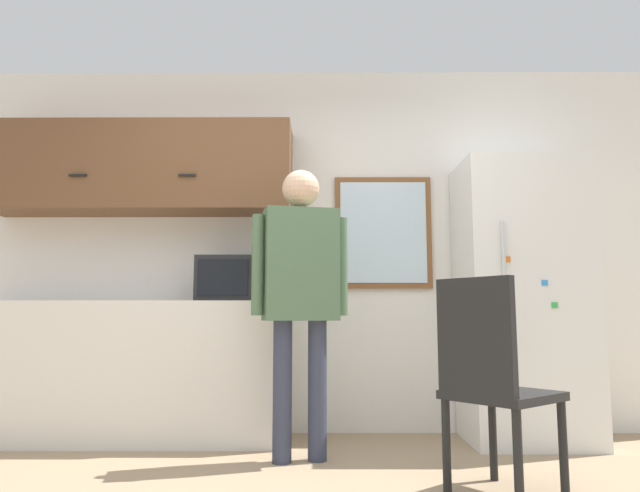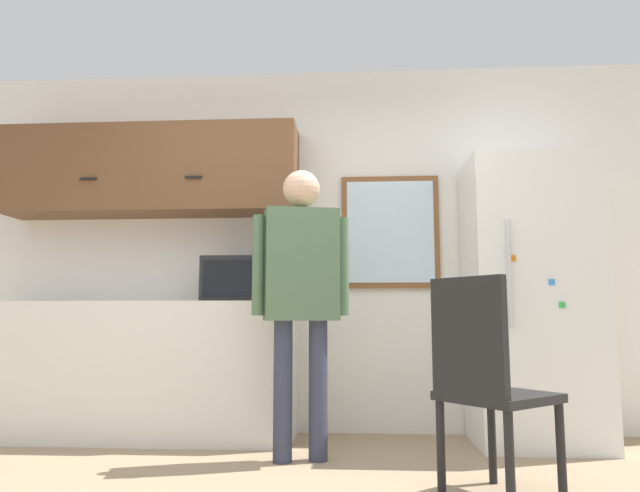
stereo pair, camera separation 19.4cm
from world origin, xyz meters
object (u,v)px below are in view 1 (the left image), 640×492
Objects in this scene: microwave at (234,279)px; chair at (491,377)px; person at (300,279)px; refrigerator at (522,299)px.

microwave is 0.47× the size of chair.
microwave is 0.28× the size of person.
person is 0.91× the size of refrigerator.
chair is at bearing -50.75° from person.
chair is at bearing -115.92° from refrigerator.
chair is at bearing -41.28° from microwave.
person is (0.48, -0.54, -0.04)m from microwave.
microwave is at bearing 118.19° from person.
person is at bearing -48.06° from microwave.
refrigerator reaches higher than person.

